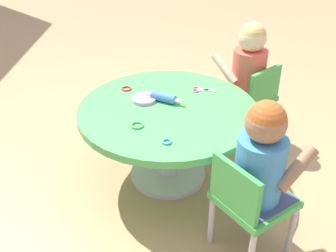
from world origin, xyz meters
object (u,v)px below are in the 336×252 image
(craft_scissors, at_px, (201,90))
(seated_child_right, at_px, (249,63))
(child_chair_left, at_px, (249,201))
(child_chair_right, at_px, (250,98))
(rolling_pin, at_px, (163,97))
(craft_table, at_px, (168,123))
(seated_child_left, at_px, (262,156))

(craft_scissors, bearing_deg, seated_child_right, -51.18)
(child_chair_left, distance_m, seated_child_right, 1.04)
(child_chair_right, distance_m, rolling_pin, 0.67)
(craft_table, relative_size, child_chair_left, 1.81)
(craft_table, bearing_deg, child_chair_left, -145.13)
(craft_table, height_order, seated_child_right, seated_child_right)
(craft_table, bearing_deg, seated_child_right, -46.39)
(craft_scissors, bearing_deg, child_chair_left, -165.27)
(rolling_pin, bearing_deg, craft_scissors, -55.00)
(seated_child_left, xyz_separation_m, child_chair_right, (0.95, -0.10, -0.23))
(rolling_pin, bearing_deg, child_chair_right, -56.21)
(child_chair_right, bearing_deg, craft_table, 130.18)
(child_chair_left, bearing_deg, child_chair_right, -7.47)
(craft_scissors, bearing_deg, child_chair_right, -57.00)
(child_chair_left, height_order, rolling_pin, child_chair_left)
(craft_table, bearing_deg, craft_scissors, -39.80)
(seated_child_left, xyz_separation_m, rolling_pin, (0.59, 0.44, -0.05))
(seated_child_left, xyz_separation_m, craft_scissors, (0.74, 0.23, -0.07))
(rolling_pin, bearing_deg, seated_child_right, -52.69)
(child_chair_right, height_order, seated_child_right, seated_child_right)
(child_chair_left, height_order, craft_scissors, child_chair_left)
(seated_child_right, bearing_deg, craft_scissors, 128.82)
(child_chair_left, relative_size, craft_scissors, 3.90)
(child_chair_left, xyz_separation_m, seated_child_right, (1.01, -0.10, 0.23))
(craft_table, xyz_separation_m, seated_child_left, (-0.52, -0.41, 0.17))
(seated_child_left, height_order, craft_scissors, seated_child_left)
(seated_child_left, height_order, seated_child_right, same)
(seated_child_left, distance_m, craft_scissors, 0.78)
(child_chair_left, relative_size, seated_child_left, 1.05)
(child_chair_left, relative_size, rolling_pin, 2.46)
(seated_child_right, xyz_separation_m, craft_scissors, (-0.24, 0.30, -0.07))
(seated_child_left, bearing_deg, craft_table, 38.30)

